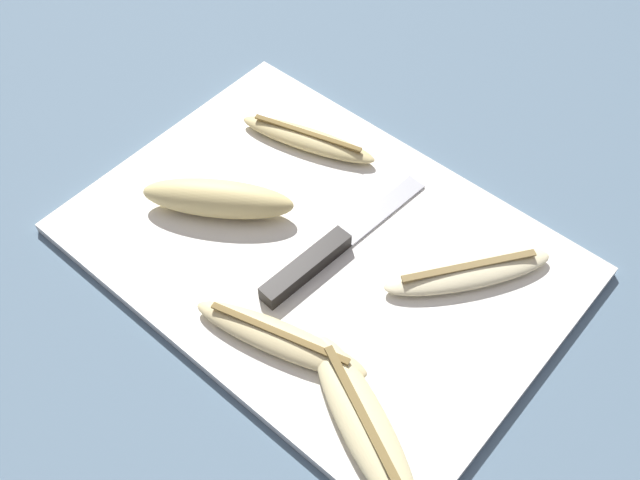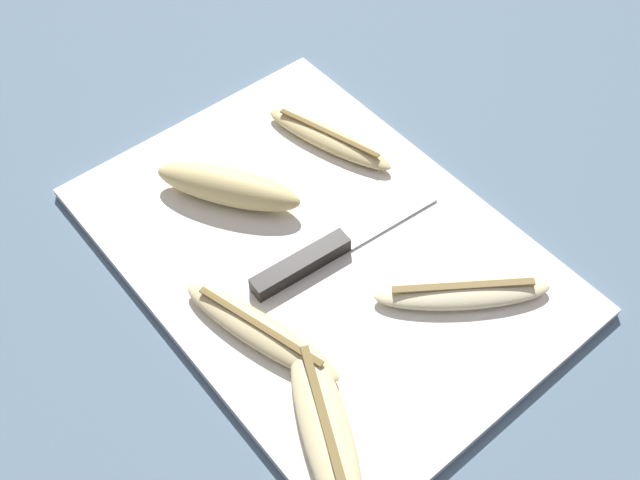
{
  "view_description": "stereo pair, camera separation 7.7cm",
  "coord_description": "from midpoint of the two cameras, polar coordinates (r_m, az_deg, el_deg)",
  "views": [
    {
      "loc": [
        0.31,
        -0.35,
        0.63
      ],
      "look_at": [
        0.0,
        0.0,
        0.02
      ],
      "focal_mm": 42.0,
      "sensor_mm": 36.0,
      "label": 1
    },
    {
      "loc": [
        0.36,
        -0.3,
        0.63
      ],
      "look_at": [
        0.0,
        0.0,
        0.02
      ],
      "focal_mm": 42.0,
      "sensor_mm": 36.0,
      "label": 2
    }
  ],
  "objects": [
    {
      "name": "banana_ripe_center",
      "position": [
        0.71,
        -6.23,
        -7.69
      ],
      "size": [
        0.18,
        0.08,
        0.02
      ],
      "rotation": [
        0.0,
        0.0,
        4.98
      ],
      "color": "beige",
      "rests_on": "cutting_board"
    },
    {
      "name": "banana_pale_long",
      "position": [
        0.75,
        8.36,
        -2.58
      ],
      "size": [
        0.14,
        0.17,
        0.02
      ],
      "rotation": [
        0.0,
        0.0,
        2.52
      ],
      "color": "beige",
      "rests_on": "cutting_board"
    },
    {
      "name": "ground_plane",
      "position": [
        0.78,
        -2.79,
        -1.16
      ],
      "size": [
        4.0,
        4.0,
        0.0
      ],
      "primitive_type": "plane",
      "color": "slate"
    },
    {
      "name": "banana_spotted_left",
      "position": [
        0.87,
        -3.51,
        7.53
      ],
      "size": [
        0.17,
        0.08,
        0.02
      ],
      "rotation": [
        0.0,
        0.0,
        5.0
      ],
      "color": "#DBC684",
      "rests_on": "cutting_board"
    },
    {
      "name": "banana_golden_short",
      "position": [
        0.8,
        -10.51,
        2.95
      ],
      "size": [
        0.16,
        0.13,
        0.04
      ],
      "rotation": [
        0.0,
        0.0,
        5.3
      ],
      "color": "#EDD689",
      "rests_on": "cutting_board"
    },
    {
      "name": "knife",
      "position": [
        0.76,
        -2.97,
        -1.5
      ],
      "size": [
        0.04,
        0.23,
        0.02
      ],
      "rotation": [
        0.0,
        0.0,
        -0.07
      ],
      "color": "black",
      "rests_on": "cutting_board"
    },
    {
      "name": "banana_soft_right",
      "position": [
        0.66,
        -0.03,
        -14.08
      ],
      "size": [
        0.19,
        0.12,
        0.02
      ],
      "rotation": [
        0.0,
        0.0,
        1.13
      ],
      "color": "beige",
      "rests_on": "cutting_board"
    },
    {
      "name": "cutting_board",
      "position": [
        0.78,
        -2.81,
        -0.9
      ],
      "size": [
        0.5,
        0.35,
        0.01
      ],
      "color": "white",
      "rests_on": "ground_plane"
    }
  ]
}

